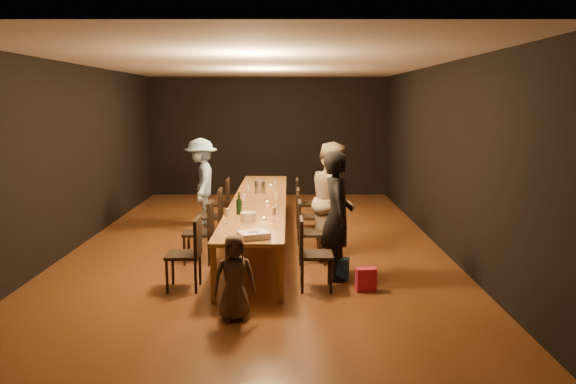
{
  "coord_description": "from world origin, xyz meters",
  "views": [
    {
      "loc": [
        0.49,
        -9.35,
        2.4
      ],
      "look_at": [
        0.49,
        -0.76,
        1.0
      ],
      "focal_mm": 35.0,
      "sensor_mm": 36.0,
      "label": 1
    }
  ],
  "objects_px": {
    "woman_birthday": "(337,216)",
    "woman_tan": "(333,200)",
    "chair_right_2": "(309,216)",
    "child": "(234,278)",
    "birthday_cake": "(254,235)",
    "chair_right_3": "(307,203)",
    "chair_left_1": "(198,232)",
    "chair_left_3": "(218,203)",
    "chair_right_1": "(312,232)",
    "chair_left_0": "(183,254)",
    "ice_bucket": "(260,187)",
    "table": "(259,202)",
    "champagne_bottle": "(239,203)",
    "man_blue": "(201,181)",
    "chair_right_0": "(316,254)",
    "chair_left_2": "(209,216)",
    "plate_stack": "(248,217)"
  },
  "relations": [
    {
      "from": "chair_right_2",
      "to": "child",
      "type": "bearing_deg",
      "value": -15.56
    },
    {
      "from": "chair_right_0",
      "to": "chair_left_2",
      "type": "relative_size",
      "value": 1.0
    },
    {
      "from": "chair_right_3",
      "to": "birthday_cake",
      "type": "bearing_deg",
      "value": -11.21
    },
    {
      "from": "table",
      "to": "chair_left_0",
      "type": "relative_size",
      "value": 6.45
    },
    {
      "from": "chair_left_1",
      "to": "chair_left_3",
      "type": "bearing_deg",
      "value": 0.0
    },
    {
      "from": "chair_left_1",
      "to": "plate_stack",
      "type": "distance_m",
      "value": 1.02
    },
    {
      "from": "chair_right_1",
      "to": "chair_right_3",
      "type": "relative_size",
      "value": 1.0
    },
    {
      "from": "birthday_cake",
      "to": "man_blue",
      "type": "bearing_deg",
      "value": 84.38
    },
    {
      "from": "child",
      "to": "birthday_cake",
      "type": "xyz_separation_m",
      "value": [
        0.17,
        0.69,
        0.31
      ]
    },
    {
      "from": "chair_right_0",
      "to": "woman_birthday",
      "type": "xyz_separation_m",
      "value": [
        0.3,
        0.43,
        0.41
      ]
    },
    {
      "from": "chair_right_3",
      "to": "birthday_cake",
      "type": "distance_m",
      "value": 4.01
    },
    {
      "from": "chair_left_0",
      "to": "ice_bucket",
      "type": "relative_size",
      "value": 4.25
    },
    {
      "from": "woman_tan",
      "to": "chair_right_3",
      "type": "bearing_deg",
      "value": 17.0
    },
    {
      "from": "chair_right_1",
      "to": "chair_left_0",
      "type": "relative_size",
      "value": 1.0
    },
    {
      "from": "chair_left_3",
      "to": "man_blue",
      "type": "height_order",
      "value": "man_blue"
    },
    {
      "from": "child",
      "to": "champagne_bottle",
      "type": "relative_size",
      "value": 2.84
    },
    {
      "from": "chair_right_1",
      "to": "child",
      "type": "bearing_deg",
      "value": -23.24
    },
    {
      "from": "chair_right_3",
      "to": "chair_left_1",
      "type": "height_order",
      "value": "same"
    },
    {
      "from": "chair_left_1",
      "to": "chair_left_3",
      "type": "height_order",
      "value": "same"
    },
    {
      "from": "chair_right_1",
      "to": "birthday_cake",
      "type": "relative_size",
      "value": 2.17
    },
    {
      "from": "chair_left_1",
      "to": "plate_stack",
      "type": "bearing_deg",
      "value": -124.6
    },
    {
      "from": "chair_left_3",
      "to": "woman_birthday",
      "type": "distance_m",
      "value": 3.77
    },
    {
      "from": "chair_left_1",
      "to": "plate_stack",
      "type": "height_order",
      "value": "chair_left_1"
    },
    {
      "from": "child",
      "to": "champagne_bottle",
      "type": "distance_m",
      "value": 2.2
    },
    {
      "from": "chair_right_0",
      "to": "chair_left_0",
      "type": "bearing_deg",
      "value": -90.0
    },
    {
      "from": "chair_right_3",
      "to": "woman_tan",
      "type": "relative_size",
      "value": 0.52
    },
    {
      "from": "woman_birthday",
      "to": "woman_tan",
      "type": "height_order",
      "value": "woman_tan"
    },
    {
      "from": "child",
      "to": "plate_stack",
      "type": "xyz_separation_m",
      "value": [
        0.04,
        1.67,
        0.34
      ]
    },
    {
      "from": "chair_right_0",
      "to": "woman_birthday",
      "type": "distance_m",
      "value": 0.66
    },
    {
      "from": "chair_right_0",
      "to": "chair_right_1",
      "type": "xyz_separation_m",
      "value": [
        0.0,
        1.2,
        0.0
      ]
    },
    {
      "from": "table",
      "to": "woman_tan",
      "type": "bearing_deg",
      "value": -36.09
    },
    {
      "from": "child",
      "to": "birthday_cake",
      "type": "relative_size",
      "value": 2.23
    },
    {
      "from": "table",
      "to": "chair_left_2",
      "type": "distance_m",
      "value": 0.88
    },
    {
      "from": "chair_right_1",
      "to": "birthday_cake",
      "type": "xyz_separation_m",
      "value": [
        -0.78,
        -1.52,
        0.32
      ]
    },
    {
      "from": "chair_left_2",
      "to": "chair_right_0",
      "type": "bearing_deg",
      "value": -144.69
    },
    {
      "from": "table",
      "to": "champagne_bottle",
      "type": "xyz_separation_m",
      "value": [
        -0.23,
        -1.26,
        0.22
      ]
    },
    {
      "from": "woman_birthday",
      "to": "champagne_bottle",
      "type": "bearing_deg",
      "value": 60.73
    },
    {
      "from": "chair_right_1",
      "to": "child",
      "type": "relative_size",
      "value": 0.98
    },
    {
      "from": "chair_left_0",
      "to": "ice_bucket",
      "type": "height_order",
      "value": "ice_bucket"
    },
    {
      "from": "chair_left_0",
      "to": "chair_left_2",
      "type": "height_order",
      "value": "same"
    },
    {
      "from": "chair_left_2",
      "to": "ice_bucket",
      "type": "xyz_separation_m",
      "value": [
        0.83,
        0.72,
        0.39
      ]
    },
    {
      "from": "chair_right_0",
      "to": "chair_left_3",
      "type": "relative_size",
      "value": 1.0
    },
    {
      "from": "chair_left_1",
      "to": "child",
      "type": "relative_size",
      "value": 0.98
    },
    {
      "from": "woman_tan",
      "to": "child",
      "type": "distance_m",
      "value": 2.89
    },
    {
      "from": "plate_stack",
      "to": "ice_bucket",
      "type": "relative_size",
      "value": 1.01
    },
    {
      "from": "table",
      "to": "chair_left_2",
      "type": "xyz_separation_m",
      "value": [
        -0.85,
        0.0,
        -0.24
      ]
    },
    {
      "from": "chair_left_3",
      "to": "champagne_bottle",
      "type": "height_order",
      "value": "champagne_bottle"
    },
    {
      "from": "chair_left_1",
      "to": "child",
      "type": "bearing_deg",
      "value": -161.3
    },
    {
      "from": "man_blue",
      "to": "chair_right_0",
      "type": "bearing_deg",
      "value": 19.34
    },
    {
      "from": "chair_right_0",
      "to": "chair_left_1",
      "type": "distance_m",
      "value": 2.08
    }
  ]
}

